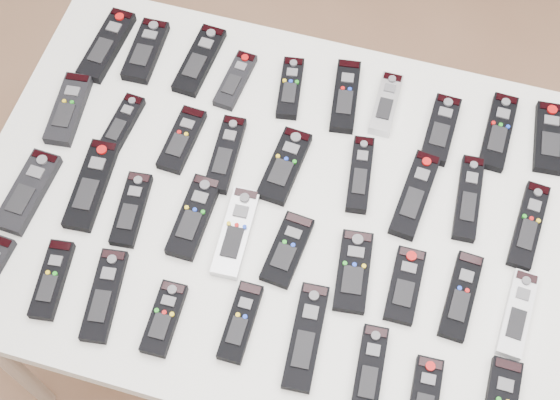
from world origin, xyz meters
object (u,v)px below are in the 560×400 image
(remote_1, at_px, (146,51))
(remote_10, at_px, (69,109))
(remote_15, at_px, (360,174))
(remote_16, at_px, (415,195))
(remote_26, at_px, (405,285))
(remote_7, at_px, (441,129))
(remote_5, at_px, (345,96))
(remote_30, at_px, (52,280))
(remote_13, at_px, (226,154))
(remote_20, at_px, (92,185))
(remote_33, at_px, (241,322))
(remote_32, at_px, (164,318))
(table, at_px, (280,217))
(remote_18, at_px, (529,225))
(remote_22, at_px, (194,217))
(remote_23, at_px, (236,232))
(remote_34, at_px, (306,337))
(remote_24, at_px, (287,250))
(remote_31, at_px, (104,295))
(remote_25, at_px, (353,271))
(remote_8, at_px, (498,132))
(remote_2, at_px, (199,60))
(remote_19, at_px, (28,192))
(remote_27, at_px, (461,296))
(remote_35, at_px, (369,371))
(remote_36, at_px, (425,398))
(remote_11, at_px, (122,125))
(remote_28, at_px, (517,314))
(remote_3, at_px, (235,80))
(remote_4, at_px, (290,88))
(remote_14, at_px, (285,166))
(remote_17, at_px, (468,198))

(remote_1, relative_size, remote_10, 0.94)
(remote_15, height_order, remote_16, same)
(remote_26, bearing_deg, remote_7, 88.99)
(remote_5, height_order, remote_30, remote_5)
(remote_13, bearing_deg, remote_20, -152.69)
(remote_16, xyz_separation_m, remote_33, (-0.26, -0.36, -0.00))
(remote_20, distance_m, remote_32, 0.33)
(table, height_order, remote_32, remote_32)
(remote_18, xyz_separation_m, remote_20, (-0.88, -0.15, 0.00))
(remote_22, relative_size, remote_23, 0.94)
(remote_26, height_order, remote_34, same)
(remote_15, height_order, remote_20, remote_15)
(remote_24, bearing_deg, remote_18, 27.54)
(remote_31, relative_size, remote_34, 0.90)
(remote_32, bearing_deg, remote_25, 29.32)
(remote_23, relative_size, remote_34, 0.94)
(remote_8, bearing_deg, remote_2, -178.48)
(remote_20, distance_m, remote_23, 0.32)
(remote_19, relative_size, remote_26, 1.22)
(remote_18, bearing_deg, remote_27, -114.60)
(remote_35, distance_m, remote_36, 0.11)
(remote_1, bearing_deg, remote_36, -40.45)
(remote_11, relative_size, remote_28, 0.86)
(remote_1, height_order, remote_28, remote_1)
(remote_30, bearing_deg, remote_36, -9.47)
(remote_3, height_order, remote_16, remote_16)
(remote_5, bearing_deg, remote_16, -53.46)
(table, bearing_deg, remote_18, 9.99)
(remote_23, relative_size, remote_36, 1.31)
(remote_11, height_order, remote_31, remote_11)
(remote_4, xyz_separation_m, remote_23, (-0.01, -0.37, -0.00))
(remote_14, xyz_separation_m, remote_24, (0.06, -0.18, -0.00))
(remote_7, height_order, remote_34, remote_7)
(remote_7, xyz_separation_m, remote_13, (-0.42, -0.19, 0.00))
(remote_3, height_order, remote_10, remote_10)
(remote_1, bearing_deg, remote_2, 2.17)
(remote_16, relative_size, remote_32, 1.39)
(remote_13, relative_size, remote_28, 1.02)
(remote_10, distance_m, remote_18, 1.00)
(remote_32, height_order, remote_35, same)
(remote_30, bearing_deg, remote_2, 72.58)
(remote_18, height_order, remote_33, remote_33)
(remote_28, height_order, remote_36, same)
(remote_14, distance_m, remote_33, 0.35)
(remote_11, relative_size, remote_30, 0.94)
(remote_17, distance_m, remote_18, 0.13)
(remote_10, distance_m, remote_13, 0.36)
(remote_20, xyz_separation_m, remote_27, (0.77, -0.03, -0.00))
(remote_15, relative_size, remote_27, 0.97)
(remote_19, distance_m, remote_30, 0.21)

